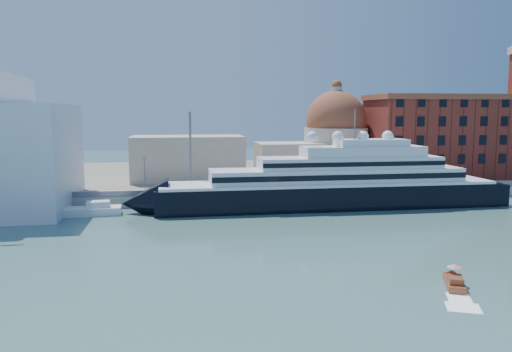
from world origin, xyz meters
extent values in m
plane|color=#396260|center=(0.00, 0.00, 0.00)|extent=(400.00, 400.00, 0.00)
cube|color=gray|center=(0.00, 34.00, 1.25)|extent=(180.00, 10.00, 2.50)
cube|color=slate|center=(0.00, 75.00, 1.00)|extent=(260.00, 72.00, 2.00)
cube|color=slate|center=(0.00, 29.50, 3.10)|extent=(180.00, 0.10, 1.20)
cube|color=black|center=(8.90, 23.00, 2.06)|extent=(73.14, 11.25, 6.09)
cone|color=black|center=(-29.54, 23.00, 2.06)|extent=(9.38, 11.25, 11.25)
cube|color=black|center=(45.47, 23.00, 1.88)|extent=(5.63, 10.31, 5.63)
cube|color=white|center=(8.90, 23.00, 5.34)|extent=(71.26, 11.44, 0.56)
cube|color=white|center=(10.78, 23.00, 7.03)|extent=(54.38, 9.38, 2.81)
cube|color=black|center=(10.78, 18.31, 7.03)|extent=(54.38, 0.15, 1.13)
cube|color=white|center=(13.59, 23.00, 9.66)|extent=(39.38, 8.44, 2.44)
cube|color=white|center=(16.40, 23.00, 12.00)|extent=(26.25, 7.50, 2.25)
cube|color=white|center=(18.28, 23.00, 13.88)|extent=(15.00, 6.56, 1.50)
cylinder|color=slate|center=(14.53, 23.00, 17.82)|extent=(0.28, 0.28, 6.56)
sphere|color=white|center=(5.15, 23.00, 15.19)|extent=(2.44, 2.44, 2.44)
sphere|color=white|center=(10.78, 23.00, 15.19)|extent=(2.44, 2.44, 2.44)
sphere|color=white|center=(16.40, 23.00, 15.19)|extent=(2.44, 2.44, 2.44)
sphere|color=white|center=(22.03, 23.00, 15.19)|extent=(2.44, 2.44, 2.44)
cube|color=white|center=(-40.97, 22.70, 0.66)|extent=(13.48, 5.45, 1.76)
cube|color=white|center=(-38.78, 22.88, 2.08)|extent=(4.60, 3.09, 1.32)
cube|color=maroon|center=(8.56, -26.98, 0.33)|extent=(3.96, 5.97, 0.95)
cube|color=maroon|center=(8.19, -27.86, 1.14)|extent=(2.32, 2.77, 0.76)
cylinder|color=slate|center=(8.74, -26.55, 1.51)|extent=(0.06, 0.06, 1.51)
cone|color=red|center=(8.74, -26.55, 2.37)|extent=(1.70, 1.70, 0.38)
cube|color=maroon|center=(52.00, 52.00, 13.00)|extent=(42.00, 18.00, 22.00)
cube|color=brown|center=(52.00, 52.00, 24.50)|extent=(43.00, 19.00, 1.50)
cylinder|color=beige|center=(22.00, 58.00, 9.00)|extent=(18.00, 18.00, 14.00)
sphere|color=brown|center=(22.00, 58.00, 18.00)|extent=(17.00, 17.00, 17.00)
cylinder|color=beige|center=(22.00, 58.00, 26.00)|extent=(3.00, 3.00, 3.00)
cube|color=beige|center=(8.00, 56.00, 7.00)|extent=(18.00, 14.00, 10.00)
cube|color=beige|center=(-20.00, 58.00, 8.00)|extent=(30.00, 16.00, 12.00)
cylinder|color=slate|center=(-30.00, 31.00, 6.50)|extent=(0.24, 0.24, 8.00)
cube|color=slate|center=(-30.00, 31.00, 10.60)|extent=(0.80, 0.30, 0.25)
cylinder|color=slate|center=(0.00, 31.00, 6.50)|extent=(0.24, 0.24, 8.00)
cube|color=slate|center=(0.00, 31.00, 10.60)|extent=(0.80, 0.30, 0.25)
cylinder|color=slate|center=(30.00, 31.00, 6.50)|extent=(0.24, 0.24, 8.00)
cube|color=slate|center=(30.00, 31.00, 10.60)|extent=(0.80, 0.30, 0.25)
cylinder|color=slate|center=(-20.00, 33.00, 11.50)|extent=(0.50, 0.50, 18.00)
camera|label=1|loc=(-23.50, -78.85, 20.23)|focal=35.00mm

